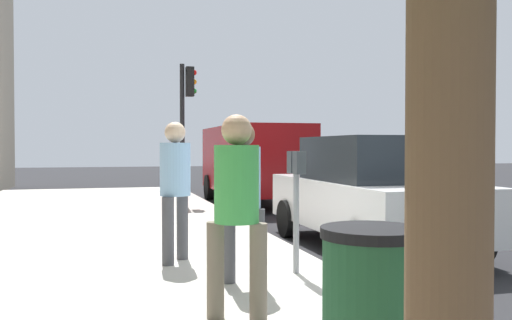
# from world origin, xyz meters

# --- Properties ---
(ground_plane) EXTENTS (80.00, 80.00, 0.00)m
(ground_plane) POSITION_xyz_m (0.00, 0.00, 0.00)
(ground_plane) COLOR #232326
(ground_plane) RESTS_ON ground
(sidewalk_slab) EXTENTS (28.00, 6.00, 0.15)m
(sidewalk_slab) POSITION_xyz_m (0.00, 3.00, 0.07)
(sidewalk_slab) COLOR #B7B2A8
(sidewalk_slab) RESTS_ON ground_plane
(parking_meter) EXTENTS (0.36, 0.12, 1.41)m
(parking_meter) POSITION_xyz_m (-0.33, 0.55, 1.17)
(parking_meter) COLOR gray
(parking_meter) RESTS_ON sidewalk_slab
(pedestrian_at_meter) EXTENTS (0.43, 0.40, 1.72)m
(pedestrian_at_meter) POSITION_xyz_m (-0.73, 1.28, 1.15)
(pedestrian_at_meter) COLOR #47474C
(pedestrian_at_meter) RESTS_ON sidewalk_slab
(pedestrian_bystander) EXTENTS (0.38, 0.48, 1.73)m
(pedestrian_bystander) POSITION_xyz_m (-1.85, 1.62, 1.16)
(pedestrian_bystander) COLOR #726656
(pedestrian_bystander) RESTS_ON sidewalk_slab
(parking_officer) EXTENTS (0.47, 0.39, 1.78)m
(parking_officer) POSITION_xyz_m (0.64, 1.82, 1.20)
(parking_officer) COLOR #47474C
(parking_officer) RESTS_ON sidewalk_slab
(parked_sedan_near) EXTENTS (4.41, 1.98, 1.77)m
(parked_sedan_near) POSITION_xyz_m (1.51, -1.35, 0.89)
(parked_sedan_near) COLOR silver
(parked_sedan_near) RESTS_ON ground_plane
(parked_van_far) EXTENTS (5.22, 2.15, 2.18)m
(parked_van_far) POSITION_xyz_m (8.63, -1.35, 1.26)
(parked_van_far) COLOR maroon
(parked_van_far) RESTS_ON ground_plane
(traffic_signal) EXTENTS (0.24, 0.44, 3.60)m
(traffic_signal) POSITION_xyz_m (7.92, 0.63, 2.58)
(traffic_signal) COLOR black
(traffic_signal) RESTS_ON sidewalk_slab
(trash_bin) EXTENTS (0.59, 0.59, 1.01)m
(trash_bin) POSITION_xyz_m (-3.57, 1.25, 0.66)
(trash_bin) COLOR #1E4C2D
(trash_bin) RESTS_ON sidewalk_slab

